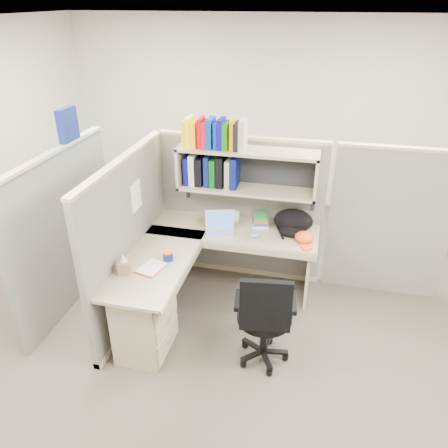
% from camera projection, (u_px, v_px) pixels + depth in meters
% --- Properties ---
extents(ground, '(6.00, 6.00, 0.00)m').
position_uv_depth(ground, '(221.00, 319.00, 4.39)').
color(ground, '#3A342C').
rests_on(ground, ground).
extents(room_shell, '(6.00, 6.00, 6.00)m').
position_uv_depth(room_shell, '(221.00, 167.00, 3.64)').
color(room_shell, '#B9B3A7').
rests_on(room_shell, ground).
extents(cubicle, '(3.79, 1.84, 1.95)m').
position_uv_depth(cubicle, '(196.00, 215.00, 4.44)').
color(cubicle, '#62625D').
rests_on(cubicle, ground).
extents(desk, '(1.74, 1.75, 0.73)m').
position_uv_depth(desk, '(171.00, 295.00, 4.03)').
color(desk, gray).
rests_on(desk, ground).
extents(laptop, '(0.37, 0.37, 0.21)m').
position_uv_depth(laptop, '(220.00, 224.00, 4.42)').
color(laptop, silver).
rests_on(laptop, desk).
extents(backpack, '(0.41, 0.32, 0.24)m').
position_uv_depth(backpack, '(293.00, 223.00, 4.42)').
color(backpack, black).
rests_on(backpack, desk).
extents(orange_cap, '(0.25, 0.27, 0.10)m').
position_uv_depth(orange_cap, '(304.00, 237.00, 4.29)').
color(orange_cap, '#F54D15').
rests_on(orange_cap, desk).
extents(snack_canister, '(0.10, 0.10, 0.10)m').
position_uv_depth(snack_canister, '(168.00, 255.00, 3.99)').
color(snack_canister, navy).
rests_on(snack_canister, desk).
extents(tissue_box, '(0.15, 0.15, 0.18)m').
position_uv_depth(tissue_box, '(124.00, 263.00, 3.80)').
color(tissue_box, '#936853').
rests_on(tissue_box, desk).
extents(mouse, '(0.10, 0.07, 0.04)m').
position_uv_depth(mouse, '(254.00, 235.00, 4.39)').
color(mouse, '#869ABE').
rests_on(mouse, desk).
extents(paper_cup, '(0.08, 0.08, 0.10)m').
position_uv_depth(paper_cup, '(236.00, 216.00, 4.70)').
color(paper_cup, white).
rests_on(paper_cup, desk).
extents(book_stack, '(0.22, 0.26, 0.11)m').
position_uv_depth(book_stack, '(260.00, 219.00, 4.62)').
color(book_stack, gray).
rests_on(book_stack, desk).
extents(loose_paper, '(0.24, 0.29, 0.00)m').
position_uv_depth(loose_paper, '(152.00, 267.00, 3.90)').
color(loose_paper, silver).
rests_on(loose_paper, desk).
extents(task_chair, '(0.54, 0.50, 0.99)m').
position_uv_depth(task_chair, '(264.00, 331.00, 3.72)').
color(task_chair, black).
rests_on(task_chair, ground).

